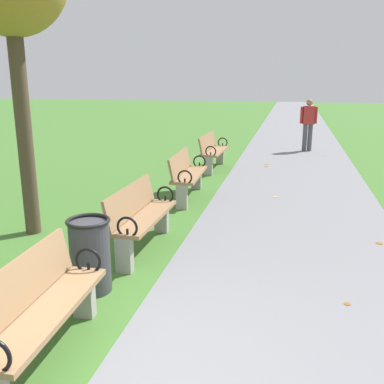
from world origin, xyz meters
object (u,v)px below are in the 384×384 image
Objects in this scene: park_bench_2 at (141,216)px; park_bench_3 at (187,174)px; park_bench_1 at (38,309)px; pedestrian_walking at (308,122)px; trash_bin at (90,255)px; park_bench_4 at (213,151)px.

park_bench_3 is at bearing 90.00° from park_bench_2.
park_bench_1 is 2.53m from park_bench_2.
pedestrian_walking is (2.45, 11.49, 0.44)m from park_bench_1.
park_bench_4 is at bearing 88.77° from trash_bin.
pedestrian_walking reaches higher than park_bench_2.
park_bench_4 is (0.00, 5.57, 0.00)m from park_bench_2.
park_bench_4 is 6.85m from trash_bin.
park_bench_1 is 1.00× the size of park_bench_4.
park_bench_2 is at bearing -105.28° from pedestrian_walking.
park_bench_4 is at bearing -125.89° from pedestrian_walking.
park_bench_1 is 1.93× the size of trash_bin.
park_bench_4 reaches higher than trash_bin.
park_bench_2 is at bearing 83.39° from trash_bin.
park_bench_1 is at bearing -90.00° from park_bench_2.
trash_bin is (-0.15, -6.85, -0.06)m from park_bench_4.
park_bench_1 is 1.27m from trash_bin.
park_bench_3 is (-0.00, 5.26, 0.00)m from park_bench_1.
pedestrian_walking is at bearing 77.98° from park_bench_1.
park_bench_2 is 1.00× the size of park_bench_3.
park_bench_2 is 5.57m from park_bench_4.
park_bench_2 is 1.92× the size of trash_bin.
park_bench_2 is 1.00× the size of park_bench_4.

